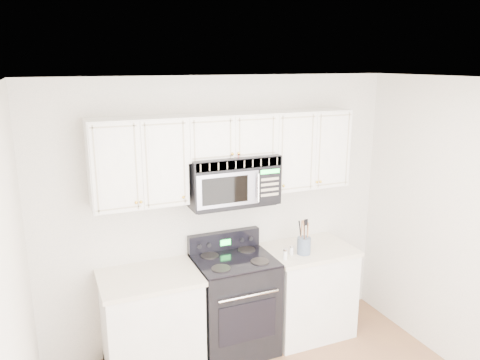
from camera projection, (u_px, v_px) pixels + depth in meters
room at (319, 291)px, 2.97m from camera, size 3.51×3.51×2.61m
base_cabinet_left at (152, 326)px, 4.17m from camera, size 0.86×0.65×0.92m
base_cabinet_right at (307, 293)px, 4.77m from camera, size 0.86×0.65×0.92m
range at (234, 302)px, 4.47m from camera, size 0.72×0.66×1.11m
upper_cabinets at (228, 151)px, 4.23m from camera, size 2.44×0.37×0.75m
microwave at (232, 179)px, 4.26m from camera, size 0.82×0.46×0.45m
utensil_crock at (304, 245)px, 4.48m from camera, size 0.13×0.13×0.35m
shaker_salt at (285, 254)px, 4.37m from camera, size 0.04×0.04×0.10m
shaker_pepper at (291, 250)px, 4.47m from camera, size 0.04×0.04×0.09m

